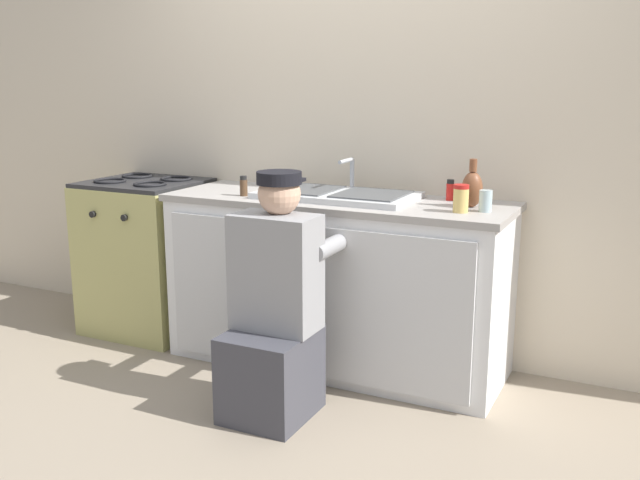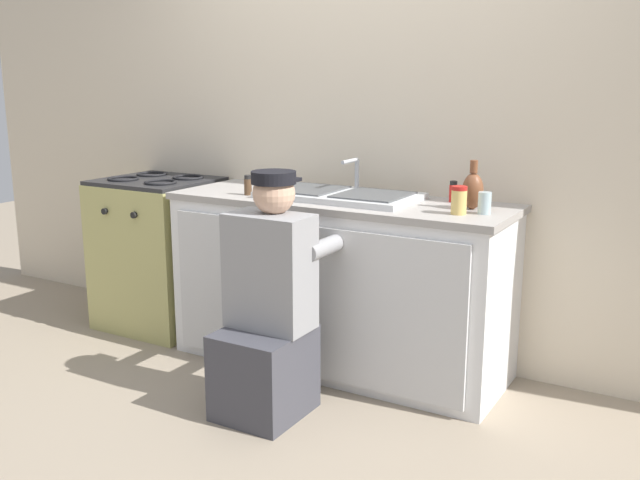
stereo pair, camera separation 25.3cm
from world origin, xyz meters
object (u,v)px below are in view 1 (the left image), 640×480
at_px(water_glass, 486,201).
at_px(stove_range, 148,255).
at_px(plumber_person, 274,316).
at_px(spice_bottle_pepper, 244,186).
at_px(sink_double_basin, 337,194).
at_px(vase_decorative, 472,188).
at_px(spice_bottle_red, 450,190).
at_px(condiment_jar, 461,198).

bearing_deg(water_glass, stove_range, 178.68).
height_order(plumber_person, spice_bottle_pepper, plumber_person).
bearing_deg(stove_range, sink_double_basin, 0.10).
bearing_deg(spice_bottle_pepper, plumber_person, -47.29).
relative_size(sink_double_basin, stove_range, 0.86).
relative_size(stove_range, vase_decorative, 4.02).
distance_m(stove_range, vase_decorative, 2.01).
bearing_deg(spice_bottle_red, sink_double_basin, -161.17).
relative_size(condiment_jar, water_glass, 1.28).
relative_size(sink_double_basin, vase_decorative, 3.48).
bearing_deg(sink_double_basin, spice_bottle_red, 18.83).
relative_size(plumber_person, water_glass, 11.04).
relative_size(sink_double_basin, condiment_jar, 6.25).
bearing_deg(spice_bottle_pepper, condiment_jar, 1.99).
distance_m(sink_double_basin, stove_range, 1.34).
xyz_separation_m(plumber_person, spice_bottle_red, (0.55, 0.83, 0.49)).
xyz_separation_m(vase_decorative, condiment_jar, (-0.01, -0.15, -0.03)).
relative_size(stove_range, spice_bottle_pepper, 8.81).
xyz_separation_m(stove_range, condiment_jar, (1.93, -0.11, 0.51)).
distance_m(sink_double_basin, spice_bottle_pepper, 0.49).
height_order(plumber_person, spice_bottle_red, plumber_person).
distance_m(sink_double_basin, plumber_person, 0.79).
relative_size(sink_double_basin, spice_bottle_red, 7.62).
bearing_deg(stove_range, condiment_jar, -3.33).
xyz_separation_m(stove_range, plumber_person, (1.24, -0.65, 0.00)).
bearing_deg(spice_bottle_red, water_glass, -45.02).
bearing_deg(water_glass, vase_decorative, 134.26).
xyz_separation_m(condiment_jar, spice_bottle_pepper, (-1.14, -0.04, -0.01)).
relative_size(vase_decorative, condiment_jar, 1.80).
bearing_deg(vase_decorative, plumber_person, -135.24).
relative_size(plumber_person, vase_decorative, 4.80).
height_order(stove_range, water_glass, water_glass).
relative_size(plumber_person, spice_bottle_red, 10.52).
height_order(sink_double_basin, water_glass, sink_double_basin).
xyz_separation_m(sink_double_basin, plumber_person, (-0.01, -0.65, -0.46)).
height_order(plumber_person, condiment_jar, plumber_person).
bearing_deg(vase_decorative, sink_double_basin, -176.62).
distance_m(plumber_person, condiment_jar, 1.00).
xyz_separation_m(vase_decorative, water_glass, (0.09, -0.09, -0.04)).
bearing_deg(vase_decorative, stove_range, -178.74).
bearing_deg(condiment_jar, sink_double_basin, 170.37).
height_order(sink_double_basin, spice_bottle_red, sink_double_basin).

